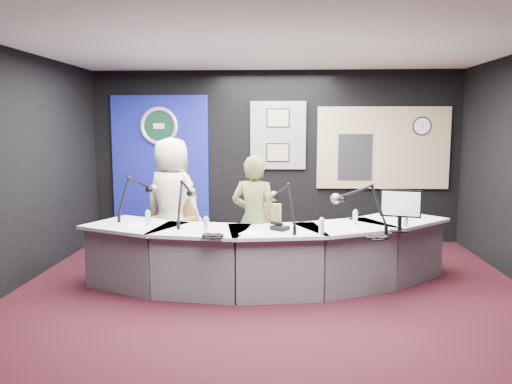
{
  "coord_description": "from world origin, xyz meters",
  "views": [
    {
      "loc": [
        0.11,
        -5.44,
        1.92
      ],
      "look_at": [
        -0.2,
        0.8,
        1.1
      ],
      "focal_mm": 36.0,
      "sensor_mm": 36.0,
      "label": 1
    }
  ],
  "objects_px": {
    "armchair_left": "(172,231)",
    "armchair_right": "(254,246)",
    "broadcast_desk": "(267,255)",
    "person_woman": "(254,220)",
    "person_man": "(172,201)"
  },
  "relations": [
    {
      "from": "armchair_left",
      "to": "armchair_right",
      "type": "bearing_deg",
      "value": -7.0
    },
    {
      "from": "broadcast_desk",
      "to": "person_woman",
      "type": "xyz_separation_m",
      "value": [
        -0.16,
        0.11,
        0.41
      ]
    },
    {
      "from": "broadcast_desk",
      "to": "person_woman",
      "type": "relative_size",
      "value": 2.88
    },
    {
      "from": "broadcast_desk",
      "to": "person_woman",
      "type": "bearing_deg",
      "value": 145.66
    },
    {
      "from": "armchair_left",
      "to": "person_man",
      "type": "relative_size",
      "value": 0.51
    },
    {
      "from": "person_woman",
      "to": "person_man",
      "type": "bearing_deg",
      "value": -20.67
    },
    {
      "from": "armchair_right",
      "to": "person_man",
      "type": "bearing_deg",
      "value": 173.07
    },
    {
      "from": "armchair_left",
      "to": "broadcast_desk",
      "type": "bearing_deg",
      "value": -6.86
    },
    {
      "from": "broadcast_desk",
      "to": "armchair_right",
      "type": "relative_size",
      "value": 4.99
    },
    {
      "from": "broadcast_desk",
      "to": "armchair_right",
      "type": "height_order",
      "value": "armchair_right"
    },
    {
      "from": "armchair_right",
      "to": "person_woman",
      "type": "relative_size",
      "value": 0.58
    },
    {
      "from": "armchair_left",
      "to": "armchair_right",
      "type": "xyz_separation_m",
      "value": [
        1.19,
        -0.85,
        0.0
      ]
    },
    {
      "from": "broadcast_desk",
      "to": "armchair_left",
      "type": "xyz_separation_m",
      "value": [
        -1.35,
        0.96,
        0.07
      ]
    },
    {
      "from": "broadcast_desk",
      "to": "person_man",
      "type": "xyz_separation_m",
      "value": [
        -1.35,
        0.96,
        0.5
      ]
    },
    {
      "from": "armchair_right",
      "to": "armchair_left",
      "type": "bearing_deg",
      "value": 173.07
    }
  ]
}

